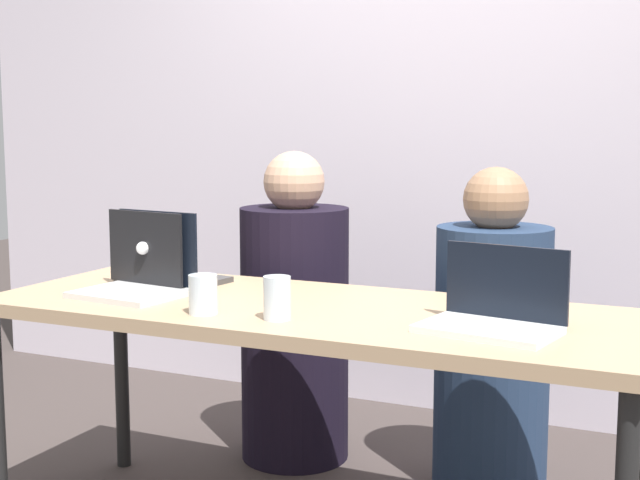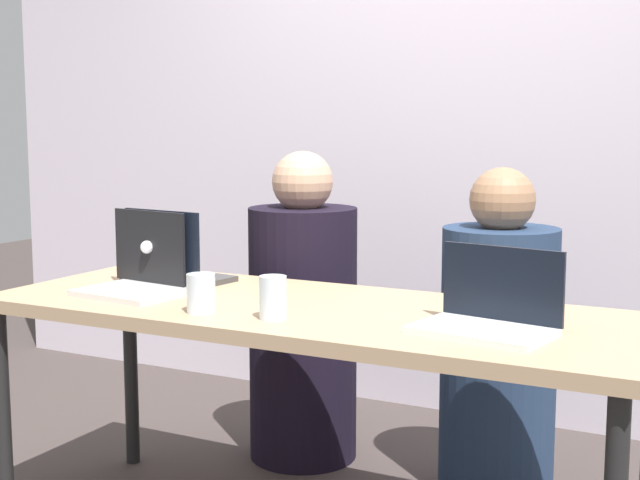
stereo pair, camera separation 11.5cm
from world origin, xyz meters
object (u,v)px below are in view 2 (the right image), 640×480
Objects in this scene: person_on_right at (498,351)px; laptop_back_left at (169,268)px; person_on_left at (303,323)px; laptop_front_right at (489,314)px; laptop_front_left at (144,275)px; water_glass_center at (272,300)px; water_glass_left at (201,296)px.

person_on_right reaches higher than laptop_back_left.
person_on_left is 1.04× the size of person_on_right.
laptop_back_left is at bearing 35.48° from person_on_right.
laptop_back_left reaches higher than laptop_front_right.
laptop_front_left is 0.15m from laptop_back_left.
person_on_right is 0.98m from water_glass_center.
water_glass_center is 0.21m from water_glass_left.
person_on_left reaches higher than laptop_back_left.
person_on_right is 3.36× the size of laptop_front_left.
laptop_front_left is 1.09m from laptop_front_right.
person_on_right is at bearing -140.70° from laptop_back_left.
laptop_back_left is 2.84× the size of water_glass_center.
person_on_left reaches higher than laptop_front_right.
laptop_front_right is (0.92, -0.74, 0.27)m from person_on_left.
laptop_front_left is 0.91× the size of laptop_front_right.
laptop_back_left is (-0.93, -0.56, 0.30)m from person_on_right.
laptop_back_left is at bearing 82.12° from person_on_left.
person_on_right is 1.09m from water_glass_left.
laptop_back_left is at bearing -179.01° from laptop_front_right.
laptop_front_left reaches higher than water_glass_center.
person_on_right is at bearing 44.05° from laptop_front_left.
person_on_left is 1.21m from laptop_front_right.
laptop_back_left is 3.06× the size of water_glass_left.
laptop_back_left is at bearing 102.37° from laptop_front_left.
water_glass_center is at bearing -8.79° from laptop_front_left.
laptop_front_right is (0.18, -0.74, 0.29)m from person_on_right.
laptop_front_left reaches higher than water_glass_left.
person_on_right is 0.81m from laptop_front_right.
laptop_front_right is 1.09× the size of laptop_back_left.
person_on_right is 3.35× the size of laptop_back_left.
water_glass_left is (-0.77, -0.14, 0.00)m from laptop_front_right.
person_on_left is at bearing 151.25° from laptop_front_right.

